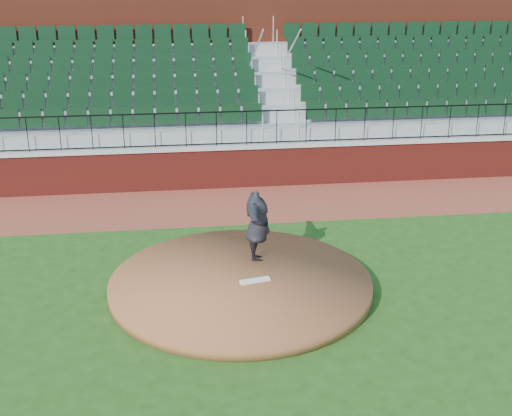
# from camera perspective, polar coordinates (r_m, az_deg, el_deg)

# --- Properties ---
(ground) EXTENTS (90.00, 90.00, 0.00)m
(ground) POSITION_cam_1_polar(r_m,az_deg,el_deg) (14.03, 0.81, -7.09)
(ground) COLOR #1E4B15
(ground) RESTS_ON ground
(warning_track) EXTENTS (34.00, 3.20, 0.01)m
(warning_track) POSITION_cam_1_polar(r_m,az_deg,el_deg) (18.95, -1.54, 0.35)
(warning_track) COLOR brown
(warning_track) RESTS_ON ground
(field_wall) EXTENTS (34.00, 0.35, 1.20)m
(field_wall) POSITION_cam_1_polar(r_m,az_deg,el_deg) (20.28, -2.04, 3.45)
(field_wall) COLOR maroon
(field_wall) RESTS_ON ground
(wall_cap) EXTENTS (34.00, 0.45, 0.10)m
(wall_cap) POSITION_cam_1_polar(r_m,az_deg,el_deg) (20.10, -2.06, 5.22)
(wall_cap) COLOR #B7B7B7
(wall_cap) RESTS_ON field_wall
(wall_railing) EXTENTS (34.00, 0.05, 1.00)m
(wall_railing) POSITION_cam_1_polar(r_m,az_deg,el_deg) (19.97, -2.08, 6.75)
(wall_railing) COLOR black
(wall_railing) RESTS_ON wall_cap
(seating_stands) EXTENTS (34.00, 5.10, 4.60)m
(seating_stands) POSITION_cam_1_polar(r_m,az_deg,el_deg) (22.52, -2.78, 9.58)
(seating_stands) COLOR gray
(seating_stands) RESTS_ON ground
(concourse_wall) EXTENTS (34.00, 0.50, 5.50)m
(concourse_wall) POSITION_cam_1_polar(r_m,az_deg,el_deg) (25.20, -3.35, 11.73)
(concourse_wall) COLOR maroon
(concourse_wall) RESTS_ON ground
(pitchers_mound) EXTENTS (5.43, 5.43, 0.25)m
(pitchers_mound) POSITION_cam_1_polar(r_m,az_deg,el_deg) (14.05, -1.30, -6.47)
(pitchers_mound) COLOR brown
(pitchers_mound) RESTS_ON ground
(pitching_rubber) EXTENTS (0.65, 0.29, 0.04)m
(pitching_rubber) POSITION_cam_1_polar(r_m,az_deg,el_deg) (13.88, -0.08, -6.16)
(pitching_rubber) COLOR white
(pitching_rubber) RESTS_ON pitchers_mound
(pitcher) EXTENTS (0.75, 2.00, 1.59)m
(pitcher) POSITION_cam_1_polar(r_m,az_deg,el_deg) (14.58, 0.12, -1.49)
(pitcher) COLOR black
(pitcher) RESTS_ON pitchers_mound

